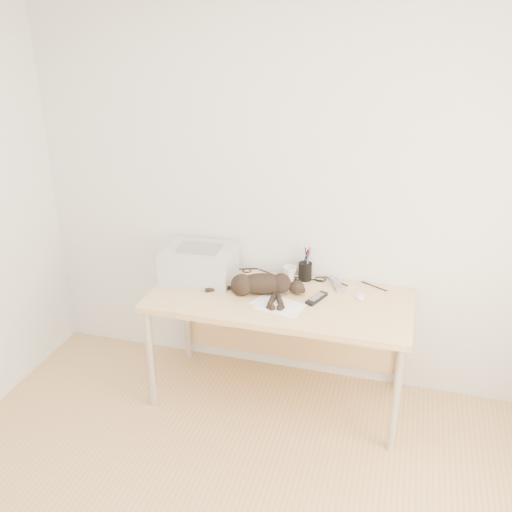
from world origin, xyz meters
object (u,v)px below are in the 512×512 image
(printer, at_px, (200,263))
(mouse, at_px, (360,295))
(mug, at_px, (290,273))
(desk, at_px, (282,310))
(cat, at_px, (260,285))
(pen_cup, at_px, (305,271))

(printer, xyz_separation_m, mouse, (1.04, -0.00, -0.09))
(printer, height_order, mug, printer)
(printer, bearing_deg, mug, 13.37)
(printer, bearing_deg, desk, -5.83)
(printer, bearing_deg, cat, -16.49)
(mug, bearing_deg, pen_cup, 5.73)
(desk, xyz_separation_m, printer, (-0.57, 0.06, 0.24))
(printer, height_order, mouse, printer)
(cat, distance_m, mouse, 0.62)
(cat, height_order, mouse, cat)
(mug, bearing_deg, cat, -115.83)
(mouse, bearing_deg, printer, 170.16)
(desk, height_order, cat, cat)
(desk, height_order, mouse, mouse)
(cat, height_order, pen_cup, pen_cup)
(printer, xyz_separation_m, cat, (0.44, -0.13, -0.04))
(printer, relative_size, mug, 5.25)
(mug, xyz_separation_m, pen_cup, (0.10, 0.01, 0.02))
(desk, xyz_separation_m, mug, (0.00, 0.19, 0.17))
(desk, relative_size, cat, 2.56)
(printer, bearing_deg, pen_cup, 12.26)
(printer, distance_m, mug, 0.59)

